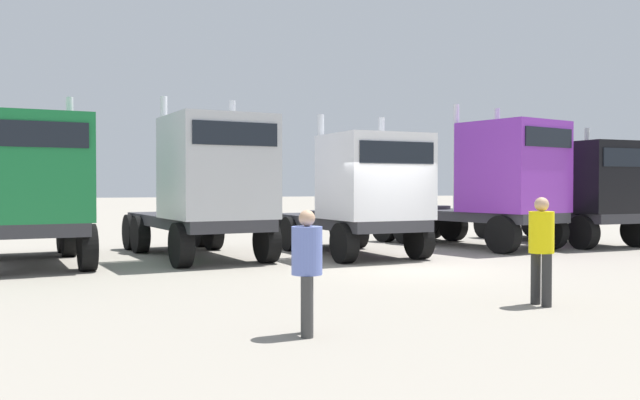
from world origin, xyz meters
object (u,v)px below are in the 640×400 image
semi_truck_silver (209,186)px  visitor_with_camera (307,263)px  semi_truck_purple (496,183)px  semi_truck_green (31,189)px  semi_truck_white (362,194)px  visitor_in_hivis (541,243)px  semi_truck_black (582,191)px

semi_truck_silver → visitor_with_camera: (-0.59, -9.20, -1.00)m
semi_truck_silver → semi_truck_purple: size_ratio=0.99×
semi_truck_green → semi_truck_white: (8.28, -0.50, -0.15)m
semi_truck_silver → visitor_in_hivis: semi_truck_silver is taller
semi_truck_silver → semi_truck_purple: semi_truck_purple is taller
semi_truck_black → visitor_in_hivis: semi_truck_black is taller
semi_truck_purple → visitor_with_camera: (-9.51, -9.35, -1.07)m
semi_truck_white → visitor_in_hivis: semi_truck_white is taller
semi_truck_black → visitor_in_hivis: 12.25m
semi_truck_black → semi_truck_silver: bearing=-91.2°
semi_truck_black → visitor_with_camera: (-12.89, -9.40, -0.82)m
semi_truck_black → visitor_with_camera: semi_truck_black is taller
semi_truck_green → semi_truck_black: 16.53m
semi_truck_silver → semi_truck_black: (12.30, 0.20, -0.18)m
semi_truck_green → visitor_in_hivis: 11.51m
semi_truck_purple → visitor_in_hivis: (-5.23, -8.63, -0.99)m
semi_truck_purple → semi_truck_black: size_ratio=1.09×
visitor_with_camera → semi_truck_purple: bearing=63.0°
semi_truck_purple → semi_truck_black: semi_truck_purple is taller
semi_truck_black → visitor_in_hivis: bearing=-46.9°
semi_truck_white → semi_truck_black: size_ratio=0.97×
semi_truck_purple → visitor_with_camera: bearing=-60.4°
semi_truck_green → visitor_in_hivis: semi_truck_green is taller
semi_truck_white → semi_truck_purple: semi_truck_purple is taller
semi_truck_green → visitor_with_camera: size_ratio=3.79×
visitor_with_camera → semi_truck_green: bearing=130.4°
semi_truck_white → semi_truck_black: bearing=92.1°
semi_truck_silver → semi_truck_purple: bearing=83.5°
semi_truck_silver → semi_truck_white: semi_truck_silver is taller
semi_truck_silver → semi_truck_white: (4.05, -0.66, -0.22)m
visitor_with_camera → semi_truck_silver: bearing=104.8°
semi_truck_purple → semi_truck_white: bearing=-95.4°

